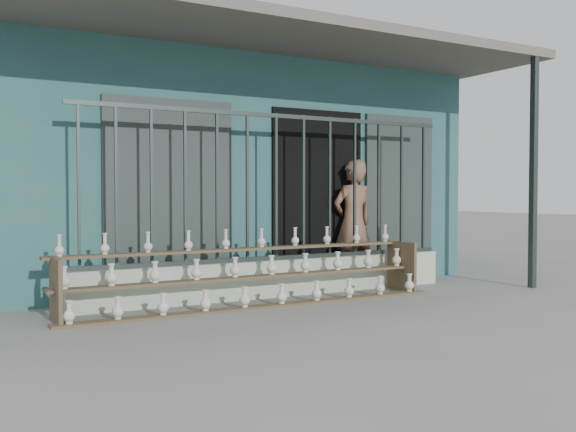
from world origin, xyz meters
TOP-DOWN VIEW (x-y plane):
  - ground at (0.00, 0.00)m, footprint 60.00×60.00m
  - workshop_building at (0.00, 4.23)m, footprint 7.40×6.60m
  - parapet_wall at (0.00, 1.30)m, footprint 5.00×0.20m
  - security_fence at (-0.00, 1.30)m, footprint 5.00×0.04m
  - shelf_rack at (-0.51, 0.89)m, footprint 4.50×0.68m
  - elderly_woman at (1.37, 1.61)m, footprint 0.65×0.45m

SIDE VIEW (x-z plane):
  - ground at x=0.00m, z-range 0.00..0.00m
  - parapet_wall at x=0.00m, z-range 0.00..0.45m
  - shelf_rack at x=-0.51m, z-range -0.07..0.78m
  - elderly_woman at x=1.37m, z-range 0.00..1.73m
  - security_fence at x=0.00m, z-range 0.45..2.25m
  - workshop_building at x=0.00m, z-range 0.02..3.23m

